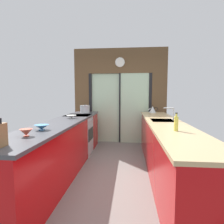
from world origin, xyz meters
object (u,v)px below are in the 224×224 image
at_px(stock_pot, 85,109).
at_px(soap_bottle, 176,123).
at_px(mixing_bowl_near, 26,132).
at_px(mixing_bowl_mid, 42,127).
at_px(oven_range, 79,135).
at_px(mixing_bowl_far, 71,117).
at_px(kettle, 153,109).

height_order(stock_pot, soap_bottle, soap_bottle).
relative_size(mixing_bowl_near, mixing_bowl_mid, 0.74).
bearing_deg(oven_range, mixing_bowl_far, -88.17).
xyz_separation_m(mixing_bowl_mid, mixing_bowl_far, (0.00, 1.25, -0.00)).
height_order(stock_pot, kettle, stock_pot).
distance_m(oven_range, soap_bottle, 2.55).
bearing_deg(mixing_bowl_mid, mixing_bowl_near, -90.00).
distance_m(mixing_bowl_far, soap_bottle, 2.12).
bearing_deg(mixing_bowl_near, mixing_bowl_far, 90.00).
distance_m(stock_pot, soap_bottle, 2.89).
bearing_deg(mixing_bowl_near, soap_bottle, 15.23).
relative_size(oven_range, soap_bottle, 3.83).
bearing_deg(mixing_bowl_far, oven_range, 91.83).
relative_size(mixing_bowl_mid, soap_bottle, 0.80).
bearing_deg(mixing_bowl_far, mixing_bowl_near, -90.00).
bearing_deg(mixing_bowl_far, mixing_bowl_mid, -90.00).
distance_m(mixing_bowl_near, stock_pot, 2.76).
bearing_deg(kettle, mixing_bowl_mid, -124.23).
distance_m(oven_range, mixing_bowl_far, 0.76).
bearing_deg(kettle, oven_range, -156.36).
height_order(mixing_bowl_near, soap_bottle, soap_bottle).
bearing_deg(mixing_bowl_far, soap_bottle, -32.65).
distance_m(mixing_bowl_near, mixing_bowl_mid, 0.37).
height_order(oven_range, soap_bottle, soap_bottle).
relative_size(kettle, soap_bottle, 1.10).
xyz_separation_m(mixing_bowl_far, soap_bottle, (1.78, -1.14, 0.07)).
relative_size(oven_range, stock_pot, 3.63).
xyz_separation_m(mixing_bowl_mid, stock_pot, (0.00, 2.39, 0.06)).
distance_m(mixing_bowl_far, kettle, 2.25).
bearing_deg(soap_bottle, mixing_bowl_near, -164.77).
xyz_separation_m(mixing_bowl_near, mixing_bowl_mid, (0.00, 0.37, -0.01)).
bearing_deg(kettle, soap_bottle, -90.04).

